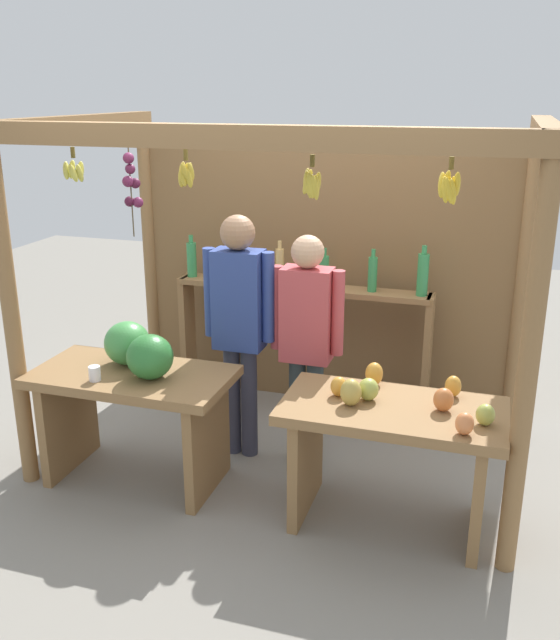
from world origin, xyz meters
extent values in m
plane|color=gray|center=(0.00, 0.00, 0.00)|extent=(12.00, 12.00, 0.00)
cylinder|color=olive|center=(-1.46, -0.88, 1.11)|extent=(0.10, 0.10, 2.22)
cylinder|color=olive|center=(1.46, -0.88, 1.11)|extent=(0.10, 0.10, 2.22)
cylinder|color=olive|center=(-1.46, 0.88, 1.11)|extent=(0.10, 0.10, 2.22)
cylinder|color=olive|center=(1.46, 0.88, 1.11)|extent=(0.10, 0.10, 2.22)
cube|color=olive|center=(0.00, -0.88, 2.16)|extent=(3.02, 0.12, 0.12)
cube|color=olive|center=(-1.46, 0.00, 2.16)|extent=(0.12, 1.85, 0.12)
cube|color=olive|center=(1.46, 0.00, 2.16)|extent=(0.12, 1.85, 0.12)
cube|color=brown|center=(0.00, 0.90, 1.00)|extent=(2.92, 0.04, 2.00)
cylinder|color=brown|center=(0.36, -0.81, 2.05)|extent=(0.02, 0.02, 0.06)
ellipsoid|color=gold|center=(0.39, -0.81, 1.93)|extent=(0.04, 0.06, 0.13)
ellipsoid|color=gold|center=(0.38, -0.78, 1.94)|extent=(0.06, 0.05, 0.14)
ellipsoid|color=gold|center=(0.37, -0.77, 1.93)|extent=(0.08, 0.04, 0.13)
ellipsoid|color=gold|center=(0.33, -0.78, 1.95)|extent=(0.07, 0.07, 0.14)
ellipsoid|color=gold|center=(0.34, -0.81, 1.96)|extent=(0.04, 0.08, 0.13)
ellipsoid|color=gold|center=(0.35, -0.82, 1.95)|extent=(0.06, 0.06, 0.14)
ellipsoid|color=gold|center=(0.37, -0.84, 1.94)|extent=(0.06, 0.04, 0.13)
ellipsoid|color=gold|center=(0.38, -0.83, 1.93)|extent=(0.06, 0.05, 0.14)
cylinder|color=brown|center=(-1.02, -0.74, 2.05)|extent=(0.02, 0.02, 0.06)
ellipsoid|color=#D1CC4C|center=(-0.99, -0.74, 1.94)|extent=(0.04, 0.07, 0.11)
ellipsoid|color=#D1CC4C|center=(-1.01, -0.70, 1.95)|extent=(0.05, 0.04, 0.11)
ellipsoid|color=#D1CC4C|center=(-1.05, -0.72, 1.96)|extent=(0.05, 0.05, 0.11)
ellipsoid|color=#D1CC4C|center=(-1.06, -0.77, 1.96)|extent=(0.06, 0.07, 0.12)
ellipsoid|color=#D1CC4C|center=(-1.01, -0.77, 1.95)|extent=(0.07, 0.05, 0.11)
cylinder|color=brown|center=(1.02, -0.72, 2.05)|extent=(0.02, 0.02, 0.06)
ellipsoid|color=gold|center=(1.05, -0.71, 1.95)|extent=(0.04, 0.07, 0.13)
ellipsoid|color=gold|center=(1.04, -0.70, 1.94)|extent=(0.06, 0.06, 0.14)
ellipsoid|color=gold|center=(1.02, -0.69, 1.93)|extent=(0.07, 0.04, 0.13)
ellipsoid|color=gold|center=(1.00, -0.70, 1.96)|extent=(0.05, 0.06, 0.14)
ellipsoid|color=gold|center=(0.98, -0.72, 1.95)|extent=(0.04, 0.08, 0.13)
ellipsoid|color=gold|center=(1.00, -0.74, 1.93)|extent=(0.05, 0.05, 0.13)
ellipsoid|color=gold|center=(1.02, -0.74, 1.93)|extent=(0.07, 0.04, 0.13)
ellipsoid|color=gold|center=(1.04, -0.73, 1.92)|extent=(0.06, 0.05, 0.13)
cylinder|color=brown|center=(-0.36, -0.69, 2.05)|extent=(0.02, 0.02, 0.06)
ellipsoid|color=gold|center=(-0.34, -0.69, 1.97)|extent=(0.04, 0.07, 0.11)
ellipsoid|color=gold|center=(-0.35, -0.68, 1.95)|extent=(0.05, 0.06, 0.11)
ellipsoid|color=gold|center=(-0.36, -0.67, 1.96)|extent=(0.06, 0.04, 0.11)
ellipsoid|color=gold|center=(-0.38, -0.66, 1.96)|extent=(0.05, 0.04, 0.11)
ellipsoid|color=gold|center=(-0.39, -0.68, 1.96)|extent=(0.04, 0.06, 0.11)
ellipsoid|color=gold|center=(-0.39, -0.70, 1.93)|extent=(0.04, 0.06, 0.11)
ellipsoid|color=gold|center=(-0.38, -0.71, 1.94)|extent=(0.06, 0.05, 0.11)
ellipsoid|color=gold|center=(-0.36, -0.71, 1.96)|extent=(0.07, 0.05, 0.11)
ellipsoid|color=gold|center=(-0.34, -0.70, 1.93)|extent=(0.05, 0.05, 0.11)
cylinder|color=#4C422D|center=(-0.85, -0.44, 1.81)|extent=(0.01, 0.01, 0.55)
sphere|color=#601E42|center=(-0.84, -0.46, 2.00)|extent=(0.07, 0.07, 0.07)
sphere|color=#511938|center=(-0.83, -0.46, 1.94)|extent=(0.06, 0.06, 0.06)
sphere|color=#601E42|center=(-0.86, -0.45, 1.87)|extent=(0.07, 0.07, 0.07)
sphere|color=#47142D|center=(-0.83, -0.42, 1.85)|extent=(0.06, 0.06, 0.06)
sphere|color=#601E42|center=(-0.82, -0.41, 1.74)|extent=(0.06, 0.06, 0.06)
sphere|color=#47142D|center=(-0.87, -0.43, 1.74)|extent=(0.06, 0.06, 0.06)
cube|color=olive|center=(-0.80, -0.66, 0.71)|extent=(1.23, 0.64, 0.06)
cube|color=olive|center=(-1.29, -0.66, 0.34)|extent=(0.06, 0.58, 0.68)
cube|color=olive|center=(-0.31, -0.66, 0.34)|extent=(0.06, 0.58, 0.68)
ellipsoid|color=#429347|center=(-0.89, -0.53, 0.87)|extent=(0.37, 0.37, 0.27)
ellipsoid|color=#2D7533|center=(-0.65, -0.70, 0.87)|extent=(0.35, 0.35, 0.27)
cylinder|color=white|center=(-0.95, -0.84, 0.78)|extent=(0.07, 0.07, 0.09)
cube|color=olive|center=(0.80, -0.66, 0.71)|extent=(1.23, 0.64, 0.06)
cube|color=olive|center=(0.31, -0.66, 0.34)|extent=(0.06, 0.58, 0.68)
cube|color=olive|center=(1.29, -0.66, 0.34)|extent=(0.06, 0.58, 0.68)
ellipsoid|color=gold|center=(0.49, -0.62, 0.79)|extent=(0.13, 0.13, 0.11)
ellipsoid|color=#A8B24C|center=(1.29, -0.74, 0.79)|extent=(0.12, 0.12, 0.12)
ellipsoid|color=gold|center=(1.10, -0.43, 0.80)|extent=(0.12, 0.12, 0.12)
ellipsoid|color=#A8B24C|center=(0.66, -0.62, 0.80)|extent=(0.16, 0.16, 0.13)
ellipsoid|color=gold|center=(0.65, -0.40, 0.80)|extent=(0.15, 0.15, 0.14)
ellipsoid|color=#B79E47|center=(0.58, -0.71, 0.81)|extent=(0.16, 0.16, 0.15)
ellipsoid|color=#CC7038|center=(1.07, -0.64, 0.80)|extent=(0.12, 0.12, 0.13)
ellipsoid|color=#E07F47|center=(1.19, -0.88, 0.79)|extent=(0.12, 0.12, 0.12)
cube|color=olive|center=(-1.04, 0.66, 0.50)|extent=(0.05, 0.20, 1.00)
cube|color=olive|center=(0.86, 0.66, 0.50)|extent=(0.05, 0.20, 1.00)
cube|color=olive|center=(-0.09, 0.66, 0.98)|extent=(1.90, 0.22, 0.04)
cylinder|color=#338C4C|center=(-0.98, 0.66, 1.13)|extent=(0.08, 0.08, 0.27)
cylinder|color=#338C4C|center=(-0.98, 0.66, 1.30)|extent=(0.03, 0.03, 0.06)
cylinder|color=#994C1E|center=(-0.63, 0.66, 1.12)|extent=(0.07, 0.07, 0.24)
cylinder|color=#994C1E|center=(-0.63, 0.66, 1.27)|extent=(0.03, 0.03, 0.06)
cylinder|color=#D8B266|center=(-0.27, 0.66, 1.13)|extent=(0.06, 0.06, 0.27)
cylinder|color=#D8B266|center=(-0.27, 0.66, 1.30)|extent=(0.03, 0.03, 0.06)
cylinder|color=#338C4C|center=(0.08, 0.66, 1.12)|extent=(0.07, 0.07, 0.23)
cylinder|color=#338C4C|center=(0.08, 0.66, 1.26)|extent=(0.03, 0.03, 0.06)
cylinder|color=#338C4C|center=(0.43, 0.66, 1.13)|extent=(0.07, 0.07, 0.25)
cylinder|color=#338C4C|center=(0.43, 0.66, 1.28)|extent=(0.03, 0.03, 0.06)
cylinder|color=#338C4C|center=(0.79, 0.66, 1.15)|extent=(0.08, 0.08, 0.30)
cylinder|color=#338C4C|center=(0.79, 0.66, 1.33)|extent=(0.04, 0.04, 0.06)
cylinder|color=#37384A|center=(-0.35, -0.14, 0.39)|extent=(0.11, 0.11, 0.77)
cylinder|color=#37384A|center=(-0.23, -0.14, 0.39)|extent=(0.11, 0.11, 0.77)
cube|color=#2D428C|center=(-0.29, -0.14, 1.10)|extent=(0.32, 0.19, 0.65)
cylinder|color=#2D428C|center=(-0.49, -0.14, 1.13)|extent=(0.08, 0.08, 0.59)
cylinder|color=#2D428C|center=(-0.09, -0.14, 1.13)|extent=(0.08, 0.08, 0.59)
sphere|color=#997051|center=(-0.29, -0.14, 1.54)|extent=(0.22, 0.22, 0.22)
cylinder|color=#323F42|center=(0.09, -0.10, 0.36)|extent=(0.11, 0.11, 0.72)
cylinder|color=#323F42|center=(0.21, -0.10, 0.36)|extent=(0.11, 0.11, 0.72)
cube|color=#BF474C|center=(0.15, -0.10, 1.03)|extent=(0.32, 0.19, 0.61)
cylinder|color=#BF474C|center=(-0.05, -0.10, 1.06)|extent=(0.08, 0.08, 0.55)
cylinder|color=#BF474C|center=(0.35, -0.10, 1.06)|extent=(0.08, 0.08, 0.55)
sphere|color=tan|center=(0.15, -0.10, 1.43)|extent=(0.21, 0.21, 0.21)
camera|label=1|loc=(1.26, -4.18, 2.38)|focal=39.32mm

